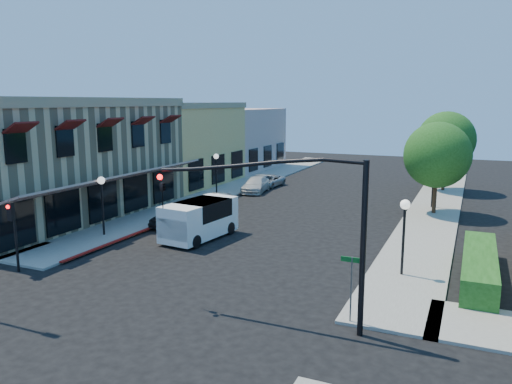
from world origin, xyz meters
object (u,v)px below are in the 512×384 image
at_px(signal_mast_arm, 302,213).
at_px(lamppost_left_near, 102,191).
at_px(street_tree_b, 446,140).
at_px(parked_car_d, 270,181).
at_px(lamppost_right_near, 405,218).
at_px(secondary_signal, 13,224).
at_px(white_van, 199,217).
at_px(parked_car_a, 174,215).
at_px(parked_car_b, 218,202).
at_px(street_tree_a, 437,155).
at_px(parked_car_c, 256,185).
at_px(lamppost_left_far, 216,164).
at_px(street_name_sign, 351,279).
at_px(lamppost_right_far, 434,172).

relative_size(signal_mast_arm, lamppost_left_near, 2.24).
bearing_deg(street_tree_b, parked_car_d, -165.61).
bearing_deg(lamppost_left_near, lamppost_right_near, 0.00).
height_order(secondary_signal, white_van, secondary_signal).
bearing_deg(secondary_signal, parked_car_a, 80.36).
bearing_deg(lamppost_right_near, lamppost_left_near, 180.00).
height_order(street_tree_b, parked_car_b, street_tree_b).
bearing_deg(street_tree_a, parked_car_d, 157.70).
height_order(street_tree_b, parked_car_c, street_tree_b).
distance_m(parked_car_a, parked_car_d, 16.15).
relative_size(signal_mast_arm, parked_car_c, 1.80).
bearing_deg(street_tree_b, parked_car_b, -134.39).
distance_m(street_tree_b, parked_car_d, 16.00).
bearing_deg(lamppost_left_far, parked_car_a, -77.05).
relative_size(signal_mast_arm, street_name_sign, 3.20).
xyz_separation_m(lamppost_left_near, lamppost_right_far, (17.00, 16.00, 0.00)).
height_order(street_tree_b, lamppost_left_near, street_tree_b).
xyz_separation_m(street_name_sign, lamppost_right_near, (1.00, 5.80, 1.04)).
bearing_deg(parked_car_b, lamppost_left_near, -114.19).
xyz_separation_m(street_name_sign, white_van, (-10.62, 7.63, -0.43)).
relative_size(street_tree_b, parked_car_d, 1.82).
relative_size(parked_car_c, parked_car_d, 1.16).
distance_m(lamppost_right_near, parked_car_c, 22.57).
distance_m(lamppost_right_near, lamppost_right_far, 16.00).
relative_size(street_tree_a, street_tree_b, 0.92).
xyz_separation_m(street_tree_b, lamppost_left_far, (-17.30, -10.00, -1.81)).
distance_m(street_tree_a, lamppost_right_far, 2.49).
xyz_separation_m(signal_mast_arm, parked_car_c, (-12.06, 23.50, -3.44)).
bearing_deg(signal_mast_arm, lamppost_right_near, 67.88).
distance_m(secondary_signal, parked_car_c, 23.72).
height_order(street_tree_a, secondary_signal, street_tree_a).
bearing_deg(parked_car_a, lamppost_left_near, -118.79).
bearing_deg(parked_car_b, street_tree_b, 38.04).
height_order(street_name_sign, parked_car_b, street_name_sign).
bearing_deg(lamppost_right_far, parked_car_b, -154.23).
bearing_deg(signal_mast_arm, lamppost_right_far, 83.30).
bearing_deg(signal_mast_arm, street_tree_a, 81.83).
xyz_separation_m(lamppost_left_near, lamppost_left_far, (0.00, 14.00, 0.00)).
xyz_separation_m(lamppost_left_near, parked_car_b, (2.72, 9.10, -2.14)).
bearing_deg(parked_car_d, parked_car_b, -83.03).
bearing_deg(parked_car_d, lamppost_right_near, -49.08).
relative_size(street_tree_b, lamppost_right_far, 1.97).
relative_size(signal_mast_arm, lamppost_left_far, 2.24).
bearing_deg(secondary_signal, street_name_sign, 2.93).
bearing_deg(lamppost_right_far, street_name_sign, -92.63).
bearing_deg(parked_car_b, parked_car_a, -102.24).
xyz_separation_m(lamppost_left_near, white_van, (5.38, 1.83, -1.46)).
height_order(lamppost_right_near, parked_car_b, lamppost_right_near).
height_order(street_tree_a, signal_mast_arm, street_tree_a).
bearing_deg(street_name_sign, secondary_signal, -177.07).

